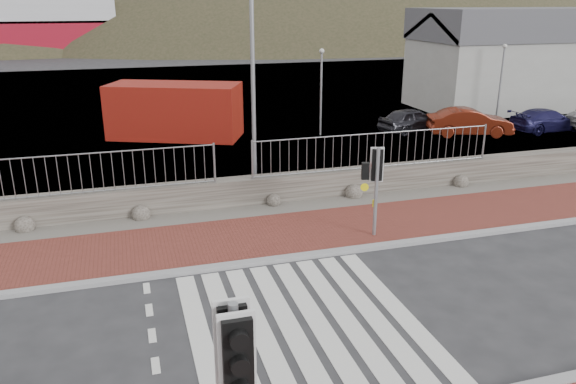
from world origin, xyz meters
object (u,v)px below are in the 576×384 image
object	(u,v)px
shipping_container	(175,111)
traffic_signal_far	(376,173)
car_c	(546,120)
car_b	(469,122)
streetlight	(256,62)
traffic_signal_near	(235,367)
car_a	(412,120)

from	to	relation	value
shipping_container	traffic_signal_far	bearing A→B (deg)	-50.33
shipping_container	car_c	distance (m)	18.38
car_b	streetlight	bearing A→B (deg)	131.57
traffic_signal_far	streetlight	size ratio (longest dim) A/B	0.33
traffic_signal_near	shipping_container	world-z (taller)	traffic_signal_near
shipping_container	car_a	bearing A→B (deg)	12.60
traffic_signal_near	traffic_signal_far	distance (m)	9.34
traffic_signal_far	shipping_container	size ratio (longest dim) A/B	0.42
car_a	car_b	bearing A→B (deg)	-135.99
traffic_signal_near	car_b	bearing A→B (deg)	50.14
car_a	car_b	world-z (taller)	car_b
traffic_signal_far	car_a	size ratio (longest dim) A/B	0.73
shipping_container	car_c	size ratio (longest dim) A/B	1.57
traffic_signal_far	streetlight	distance (m)	5.57
car_a	traffic_signal_far	bearing A→B (deg)	135.28
traffic_signal_near	car_a	xyz separation A→B (m)	(12.77, 19.21, -1.60)
traffic_signal_near	streetlight	bearing A→B (deg)	75.86
traffic_signal_near	car_b	size ratio (longest dim) A/B	0.77
traffic_signal_far	traffic_signal_near	bearing A→B (deg)	70.48
streetlight	car_b	size ratio (longest dim) A/B	1.97
traffic_signal_near	car_a	world-z (taller)	traffic_signal_near
traffic_signal_far	car_c	bearing A→B (deg)	-129.39
traffic_signal_near	car_c	size ratio (longest dim) A/B	0.79
traffic_signal_near	car_b	distance (m)	23.27
streetlight	car_c	distance (m)	17.41
traffic_signal_far	car_b	size ratio (longest dim) A/B	0.65
car_a	streetlight	bearing A→B (deg)	114.51
shipping_container	car_c	world-z (taller)	shipping_container
streetlight	car_b	bearing A→B (deg)	1.70
traffic_signal_near	streetlight	xyz separation A→B (m)	(3.16, 12.07, 2.22)
car_c	car_b	bearing A→B (deg)	81.90
traffic_signal_far	car_a	world-z (taller)	traffic_signal_far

